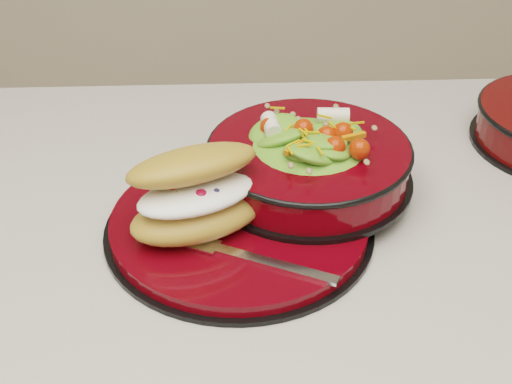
{
  "coord_description": "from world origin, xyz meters",
  "views": [
    {
      "loc": [
        0.01,
        -0.66,
        1.4
      ],
      "look_at": [
        0.04,
        0.01,
        0.94
      ],
      "focal_mm": 50.0,
      "sensor_mm": 36.0,
      "label": 1
    }
  ],
  "objects_px": {
    "dinner_plate": "(240,224)",
    "salad_bowl": "(309,154)",
    "croissant": "(197,194)",
    "fork": "(251,258)"
  },
  "relations": [
    {
      "from": "croissant",
      "to": "salad_bowl",
      "type": "bearing_deg",
      "value": 11.59
    },
    {
      "from": "salad_bowl",
      "to": "fork",
      "type": "bearing_deg",
      "value": -116.94
    },
    {
      "from": "dinner_plate",
      "to": "salad_bowl",
      "type": "relative_size",
      "value": 1.22
    },
    {
      "from": "dinner_plate",
      "to": "salad_bowl",
      "type": "distance_m",
      "value": 0.12
    },
    {
      "from": "dinner_plate",
      "to": "fork",
      "type": "relative_size",
      "value": 1.84
    },
    {
      "from": "salad_bowl",
      "to": "fork",
      "type": "xyz_separation_m",
      "value": [
        -0.07,
        -0.15,
        -0.04
      ]
    },
    {
      "from": "salad_bowl",
      "to": "fork",
      "type": "relative_size",
      "value": 1.51
    },
    {
      "from": "dinner_plate",
      "to": "croissant",
      "type": "height_order",
      "value": "croissant"
    },
    {
      "from": "dinner_plate",
      "to": "croissant",
      "type": "bearing_deg",
      "value": -161.31
    },
    {
      "from": "fork",
      "to": "salad_bowl",
      "type": "bearing_deg",
      "value": -1.55
    }
  ]
}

